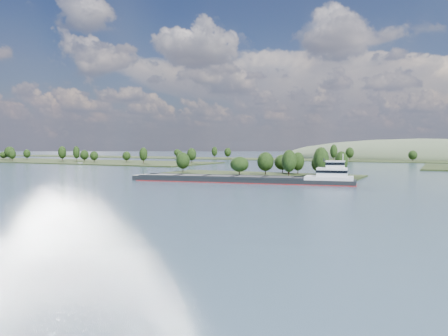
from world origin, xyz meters
The scene contains 7 objects.
ground centered at (0.00, 120.00, 0.00)m, with size 1800.00×1800.00×0.00m, color #324657.
tree_island centered at (5.84, 178.85, 3.95)m, with size 100.00×31.91×14.77m.
left_bank centered at (-228.33, 260.04, 0.94)m, with size 300.00×80.00×14.83m.
back_shoreline centered at (10.26, 399.77, 0.73)m, with size 900.00×60.00×16.20m.
hill_west centered at (60.00, 500.00, 0.00)m, with size 320.00×160.00×44.00m, color #4A593D.
cargo_barge centered at (14.82, 138.32, 1.56)m, with size 92.30×26.30×12.41m.
motorboat centered at (-166.09, 224.19, 1.03)m, with size 2.01×5.36×2.07m, color white.
Camera 1 is at (82.73, -23.21, 15.16)m, focal length 35.00 mm.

